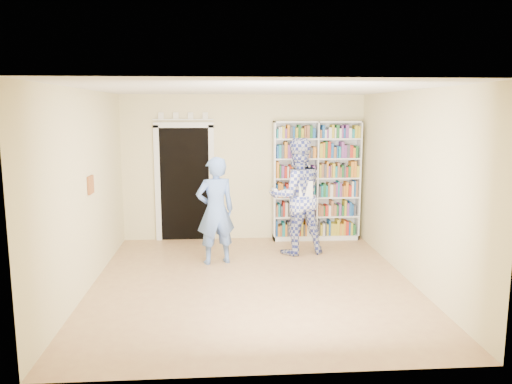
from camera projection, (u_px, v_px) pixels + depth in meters
floor at (252, 283)px, 7.08m from camera, size 5.00×5.00×0.00m
ceiling at (252, 89)px, 6.64m from camera, size 5.00×5.00×0.00m
wall_back at (244, 168)px, 9.32m from camera, size 4.50×0.00×4.50m
wall_left at (86, 191)px, 6.70m from camera, size 0.00×5.00×5.00m
wall_right at (412, 187)px, 7.02m from camera, size 0.00×5.00×5.00m
bookshelf at (316, 180)px, 9.30m from camera, size 1.62×0.30×2.22m
doorway at (185, 178)px, 9.25m from camera, size 1.10×0.08×2.43m
wall_art at (91, 185)px, 6.89m from camera, size 0.03×0.25×0.25m
man_blue at (216, 211)px, 7.86m from camera, size 0.71×0.57×1.71m
man_plaid at (297, 196)px, 8.40m from camera, size 1.08×0.91×1.97m
paper_sheet at (306, 191)px, 8.12m from camera, size 0.23×0.04×0.33m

